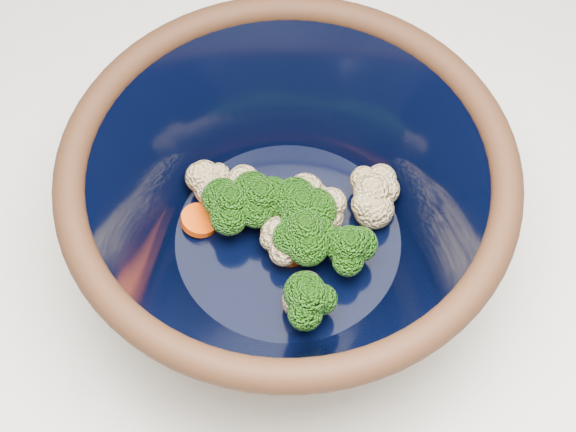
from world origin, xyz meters
TOP-DOWN VIEW (x-y plane):
  - counter at (0.00, 0.00)m, footprint 1.20×1.20m
  - mixing_bowl at (-0.08, -0.09)m, footprint 0.31×0.31m
  - vegetable_pile at (-0.07, -0.09)m, footprint 0.16×0.15m

SIDE VIEW (x-z plane):
  - counter at x=0.00m, z-range 0.00..0.90m
  - vegetable_pile at x=-0.07m, z-range 0.93..0.98m
  - mixing_bowl at x=-0.08m, z-range 0.91..1.04m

